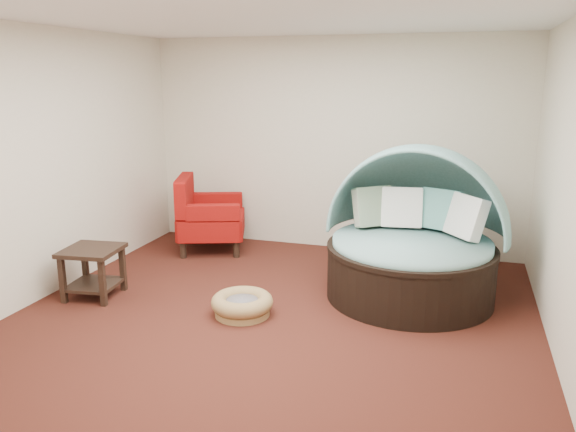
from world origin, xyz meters
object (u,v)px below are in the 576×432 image
(pet_basket, at_px, (242,304))
(side_table, at_px, (93,265))
(canopy_daybed, at_px, (414,227))
(red_armchair, at_px, (206,216))

(pet_basket, height_order, side_table, side_table)
(canopy_daybed, relative_size, pet_basket, 2.70)
(red_armchair, bearing_deg, pet_basket, -75.73)
(canopy_daybed, distance_m, red_armchair, 2.91)
(canopy_daybed, height_order, side_table, canopy_daybed)
(pet_basket, xyz_separation_m, red_armchair, (-1.25, 1.85, 0.35))
(pet_basket, bearing_deg, side_table, -179.39)
(canopy_daybed, xyz_separation_m, pet_basket, (-1.53, -1.06, -0.63))
(side_table, bearing_deg, red_armchair, 76.88)
(pet_basket, height_order, red_armchair, red_armchair)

